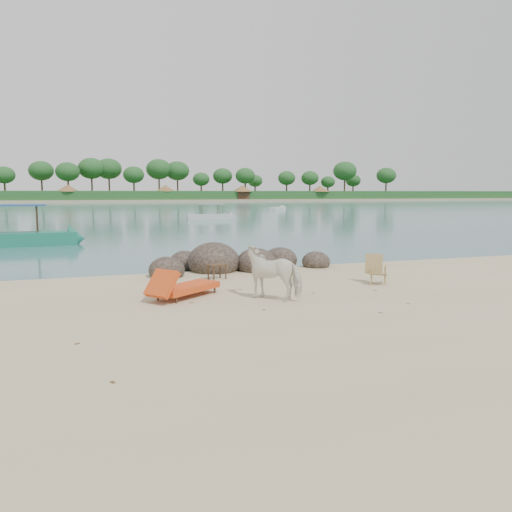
# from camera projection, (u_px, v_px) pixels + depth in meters

# --- Properties ---
(water) EXTENTS (400.00, 400.00, 0.00)m
(water) POSITION_uv_depth(u_px,v_px,m) (108.00, 206.00, 95.92)
(water) COLOR #3A6A74
(water) RESTS_ON ground
(far_shore) EXTENTS (420.00, 90.00, 1.40)m
(far_shore) POSITION_uv_depth(u_px,v_px,m) (99.00, 200.00, 171.10)
(far_shore) COLOR tan
(far_shore) RESTS_ON ground
(far_scenery) EXTENTS (420.00, 18.00, 9.50)m
(far_scenery) POSITION_uv_depth(u_px,v_px,m) (101.00, 191.00, 139.41)
(far_scenery) COLOR #1E4C1E
(far_scenery) RESTS_ON ground
(boulders) EXTENTS (6.47, 2.95, 1.32)m
(boulders) POSITION_uv_depth(u_px,v_px,m) (231.00, 263.00, 17.19)
(boulders) COLOR black
(boulders) RESTS_ON ground
(cow) EXTENTS (1.66, 1.57, 1.33)m
(cow) POSITION_uv_depth(u_px,v_px,m) (274.00, 273.00, 12.49)
(cow) COLOR white
(cow) RESTS_ON ground
(side_table) EXTENTS (0.67, 0.57, 0.46)m
(side_table) POSITION_uv_depth(u_px,v_px,m) (217.00, 273.00, 15.27)
(side_table) COLOR #321F14
(side_table) RESTS_ON ground
(lounge_chair) EXTENTS (2.25, 1.97, 0.67)m
(lounge_chair) POSITION_uv_depth(u_px,v_px,m) (187.00, 285.00, 12.72)
(lounge_chair) COLOR #DD521A
(lounge_chair) RESTS_ON ground
(deck_chair) EXTENTS (0.80, 0.81, 0.86)m
(deck_chair) POSITION_uv_depth(u_px,v_px,m) (378.00, 271.00, 14.40)
(deck_chair) COLOR #9E7D4F
(deck_chair) RESTS_ON ground
(boat_near) EXTENTS (7.12, 1.99, 3.42)m
(boat_near) POSITION_uv_depth(u_px,v_px,m) (9.00, 212.00, 25.16)
(boat_near) COLOR #186E54
(boat_near) RESTS_ON water
(boat_mid) EXTENTS (5.29, 1.32, 2.57)m
(boat_mid) POSITION_uv_depth(u_px,v_px,m) (210.00, 206.00, 50.88)
(boat_mid) COLOR beige
(boat_mid) RESTS_ON water
(boat_far) EXTENTS (4.17, 4.27, 0.57)m
(boat_far) POSITION_uv_depth(u_px,v_px,m) (278.00, 208.00, 76.84)
(boat_far) COLOR silver
(boat_far) RESTS_ON water
(dead_leaves) EXTENTS (8.62, 6.00, 0.00)m
(dead_leaves) POSITION_uv_depth(u_px,v_px,m) (279.00, 305.00, 11.85)
(dead_leaves) COLOR brown
(dead_leaves) RESTS_ON ground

